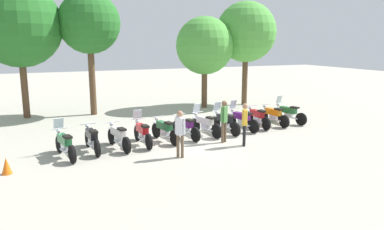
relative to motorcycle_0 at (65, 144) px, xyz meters
The scene contains 21 objects.
ground_plane 5.68m from the motorcycle_0, ahead, with size 80.00×80.00×0.00m, color #ADA899.
motorcycle_0 is the anchor object (origin of this frame).
motorcycle_1 1.10m from the motorcycle_0, 21.23° to the left, with size 0.62×2.19×0.99m.
motorcycle_2 2.07m from the motorcycle_0, 10.20° to the left, with size 0.64×2.18×0.99m.
motorcycle_3 3.10m from the motorcycle_0, ahead, with size 0.62×2.19×1.37m.
motorcycle_4 4.12m from the motorcycle_0, ahead, with size 0.68×2.17×0.99m.
motorcycle_5 5.15m from the motorcycle_0, ahead, with size 0.63×2.18×0.99m.
motorcycle_6 6.17m from the motorcycle_0, ahead, with size 0.75×2.15×1.37m.
motorcycle_7 7.19m from the motorcycle_0, ahead, with size 0.62×2.18×1.37m.
motorcycle_8 8.22m from the motorcycle_0, ahead, with size 0.73×2.16×1.37m.
motorcycle_9 9.26m from the motorcycle_0, ahead, with size 0.62×2.19×0.99m.
motorcycle_10 10.28m from the motorcycle_0, ahead, with size 0.62×2.19×0.99m.
motorcycle_11 11.29m from the motorcycle_0, ahead, with size 0.78×2.14×1.37m.
person_0 6.32m from the motorcycle_0, ahead, with size 0.40×0.31×1.78m.
person_1 6.93m from the motorcycle_0, 10.67° to the right, with size 0.32×0.37×1.75m.
person_2 4.23m from the motorcycle_0, 23.50° to the right, with size 0.34×0.34×1.74m.
tree_0 9.59m from the motorcycle_0, 99.07° to the left, with size 4.50×4.50×7.27m.
tree_1 9.38m from the motorcycle_0, 74.16° to the left, with size 3.43×3.43×6.90m.
tree_2 12.22m from the motorcycle_0, 39.13° to the left, with size 3.60×3.60×5.71m.
tree_3 14.79m from the motorcycle_0, 31.53° to the left, with size 3.92×3.92×6.74m.
traffic_cone 2.17m from the motorcycle_0, 149.73° to the right, with size 0.32×0.32×0.55m, color orange.
Camera 1 is at (-6.47, -14.47, 4.15)m, focal length 34.45 mm.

